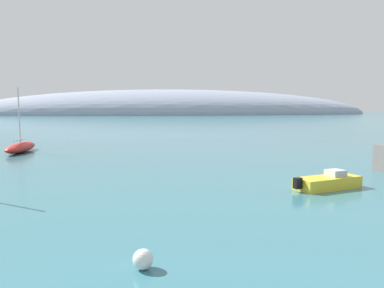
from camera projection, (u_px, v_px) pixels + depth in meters
The scene contains 4 objects.
distant_ridge at pixel (175, 114), 230.01m from camera, with size 248.54×67.34×30.24m, color #8E99AD.
sailboat_red_mid_mooring at pixel (21, 147), 41.45m from camera, with size 2.39×7.31×7.19m.
motorboat_yellow_foreground at pixel (328, 182), 23.30m from camera, with size 4.85×2.80×1.13m.
mooring_buoy_white at pixel (143, 259), 11.75m from camera, with size 0.66×0.66×0.66m, color silver.
Camera 1 is at (-3.05, -0.16, 5.15)m, focal length 34.89 mm.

